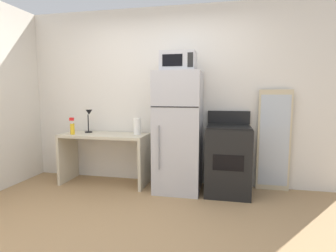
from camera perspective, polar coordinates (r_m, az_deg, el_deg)
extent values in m
plane|color=#9E7A51|center=(2.77, -8.61, -22.15)|extent=(12.00, 12.00, 0.00)
cube|color=silver|center=(4.05, -0.42, 6.31)|extent=(5.00, 0.10, 2.60)
cube|color=beige|center=(4.07, -13.45, -1.94)|extent=(1.28, 0.52, 0.04)
cube|color=beige|center=(4.44, -20.60, -6.41)|extent=(0.04, 0.52, 0.71)
cube|color=beige|center=(3.92, -5.02, -7.70)|extent=(0.04, 0.52, 0.71)
cylinder|color=black|center=(4.28, -16.63, -1.23)|extent=(0.11, 0.11, 0.02)
cylinder|color=black|center=(4.26, -16.69, 0.63)|extent=(0.02, 0.02, 0.26)
cone|color=black|center=(4.21, -16.54, 2.85)|extent=(0.10, 0.10, 0.08)
cylinder|color=white|center=(3.90, -6.58, -0.08)|extent=(0.11, 0.11, 0.24)
cylinder|color=yellow|center=(4.14, -19.76, -0.62)|extent=(0.06, 0.06, 0.16)
cylinder|color=white|center=(4.12, -19.82, 0.80)|extent=(0.02, 0.02, 0.04)
cube|color=red|center=(4.11, -19.92, 1.40)|extent=(0.06, 0.03, 0.04)
cube|color=#B7B7BC|center=(3.67, 2.23, -1.30)|extent=(0.62, 0.61, 1.64)
cube|color=black|center=(3.34, 1.36, 4.09)|extent=(0.61, 0.00, 0.01)
cylinder|color=gray|center=(3.43, -1.98, -4.65)|extent=(0.02, 0.02, 0.57)
cube|color=#B7B7BC|center=(3.64, 2.25, 13.58)|extent=(0.46, 0.34, 0.26)
cube|color=black|center=(3.48, 0.92, 13.90)|extent=(0.26, 0.01, 0.15)
cube|color=black|center=(3.44, 4.79, 13.96)|extent=(0.07, 0.01, 0.18)
cube|color=black|center=(3.70, 12.67, -7.22)|extent=(0.59, 0.60, 0.90)
cube|color=black|center=(3.61, 12.86, -0.12)|extent=(0.56, 0.58, 0.02)
cube|color=black|center=(3.88, 12.84, 1.83)|extent=(0.59, 0.04, 0.18)
cube|color=black|center=(3.39, 12.74, -7.71)|extent=(0.38, 0.01, 0.20)
cube|color=#C6B793|center=(3.96, 21.71, -2.92)|extent=(0.44, 0.03, 1.40)
cube|color=#B2BCC6|center=(3.94, 21.76, -2.96)|extent=(0.39, 0.00, 1.26)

